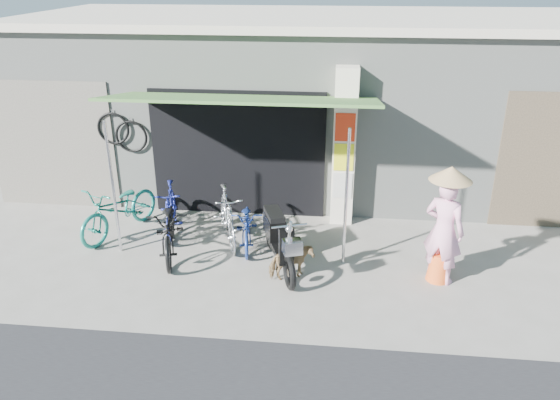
# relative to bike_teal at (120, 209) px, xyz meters

# --- Properties ---
(ground) EXTENTS (80.00, 80.00, 0.00)m
(ground) POSITION_rel_bike_teal_xyz_m (3.22, -1.41, -0.50)
(ground) COLOR gray
(ground) RESTS_ON ground
(bicycle_shop) EXTENTS (12.30, 5.30, 3.66)m
(bicycle_shop) POSITION_rel_bike_teal_xyz_m (3.22, 3.68, 1.33)
(bicycle_shop) COLOR gray
(bicycle_shop) RESTS_ON ground
(shop_pillar) EXTENTS (0.42, 0.44, 3.00)m
(shop_pillar) POSITION_rel_bike_teal_xyz_m (4.07, 1.04, 0.99)
(shop_pillar) COLOR silver
(shop_pillar) RESTS_ON ground
(awning) EXTENTS (4.60, 1.88, 2.72)m
(awning) POSITION_rel_bike_teal_xyz_m (2.32, 0.22, 2.01)
(awning) COLOR #3C642D
(awning) RESTS_ON ground
(neighbour_left) EXTENTS (2.60, 0.06, 2.60)m
(neighbour_left) POSITION_rel_bike_teal_xyz_m (-1.78, 1.18, 0.80)
(neighbour_left) COLOR #6B665B
(neighbour_left) RESTS_ON ground
(bike_teal) EXTENTS (1.34, 2.03, 1.01)m
(bike_teal) POSITION_rel_bike_teal_xyz_m (0.00, 0.00, 0.00)
(bike_teal) COLOR #1C806F
(bike_teal) RESTS_ON ground
(bike_blue) EXTENTS (0.75, 1.62, 0.94)m
(bike_blue) POSITION_rel_bike_teal_xyz_m (0.92, 0.15, -0.03)
(bike_blue) COLOR navy
(bike_blue) RESTS_ON ground
(bike_black) EXTENTS (1.09, 1.96, 0.97)m
(bike_black) POSITION_rel_bike_teal_xyz_m (1.15, -0.66, -0.02)
(bike_black) COLOR black
(bike_black) RESTS_ON ground
(bike_silver) EXTENTS (1.00, 1.73, 1.00)m
(bike_silver) POSITION_rel_bike_teal_xyz_m (2.03, -0.09, -0.00)
(bike_silver) COLOR #BABBC0
(bike_silver) RESTS_ON ground
(bike_navy) EXTENTS (0.75, 1.56, 0.79)m
(bike_navy) POSITION_rel_bike_teal_xyz_m (2.42, -0.19, -0.11)
(bike_navy) COLOR navy
(bike_navy) RESTS_ON ground
(street_dog) EXTENTS (0.76, 0.58, 0.59)m
(street_dog) POSITION_rel_bike_teal_xyz_m (3.29, -1.26, -0.21)
(street_dog) COLOR tan
(street_dog) RESTS_ON ground
(moped) EXTENTS (0.85, 1.85, 1.09)m
(moped) POSITION_rel_bike_teal_xyz_m (3.05, -0.86, -0.01)
(moped) COLOR black
(moped) RESTS_ON ground
(nun) EXTENTS (0.76, 0.69, 1.93)m
(nun) POSITION_rel_bike_teal_xyz_m (5.63, -1.03, 0.44)
(nun) COLOR #EDA0C2
(nun) RESTS_ON ground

